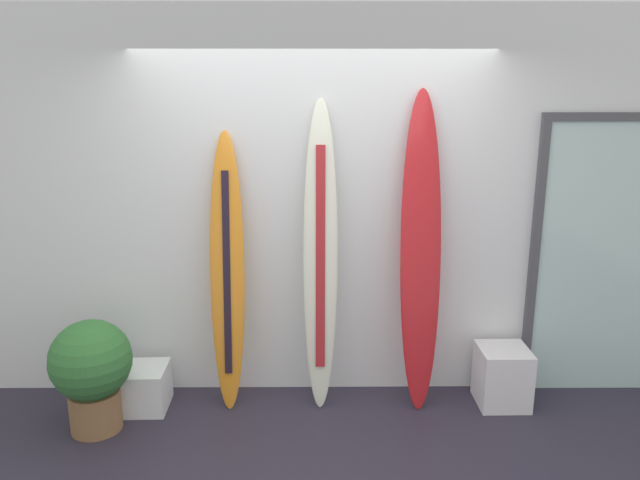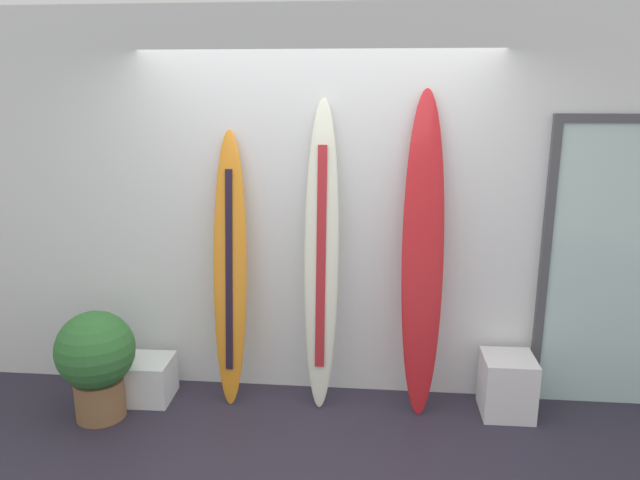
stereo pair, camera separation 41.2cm
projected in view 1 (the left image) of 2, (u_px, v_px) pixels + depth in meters
The scene contains 8 objects.
wall_back at pixel (313, 207), 4.42m from camera, with size 7.20×0.20×2.80m, color silver.
surfboard_sunset at pixel (227, 273), 4.24m from camera, with size 0.25×0.34×1.97m.
surfboard_ivory at pixel (320, 258), 4.23m from camera, with size 0.25×0.33×2.19m.
surfboard_crimson at pixel (421, 255), 4.22m from camera, with size 0.30×0.37×2.25m.
display_block_left at pixel (143, 388), 4.34m from camera, with size 0.36×0.36×0.31m.
display_block_center at pixel (502, 376), 4.39m from camera, with size 0.36×0.36×0.43m.
glass_door at pixel (606, 253), 4.41m from camera, with size 1.11×0.06×2.08m.
potted_plant at pixel (92, 369), 4.00m from camera, with size 0.54×0.54×0.78m.
Camera 1 is at (0.01, -3.04, 2.27)m, focal length 33.97 mm.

